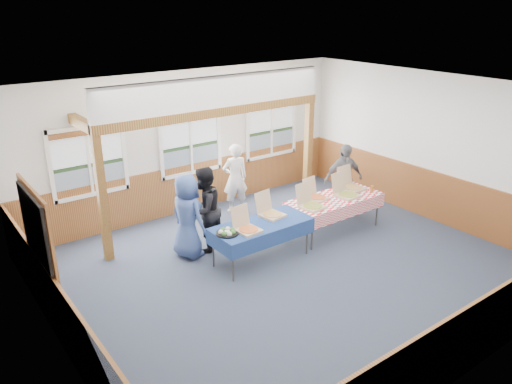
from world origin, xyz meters
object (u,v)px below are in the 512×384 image
table_right (335,200)px  woman_black (204,210)px  woman_white (235,178)px  person_grey (343,180)px  man_blue (187,216)px  table_left (261,226)px

table_right → woman_black: 2.75m
woman_white → woman_black: 1.97m
woman_black → person_grey: bearing=151.8°
woman_black → man_blue: woman_black is taller
man_blue → person_grey: (3.80, -0.31, 0.00)m
woman_white → man_blue: bearing=46.2°
table_right → man_blue: size_ratio=1.35×
woman_white → person_grey: person_grey is taller
woman_white → woman_black: size_ratio=0.96×
table_left → woman_white: woman_white is taller
person_grey → woman_white: bearing=155.2°
table_right → person_grey: bearing=45.2°
man_blue → woman_black: bearing=-97.7°
woman_black → table_left: bearing=98.9°
woman_white → table_left: bearing=80.3°
woman_white → man_blue: man_blue is taller
table_left → table_right: 1.99m
woman_white → person_grey: size_ratio=0.98×
man_blue → woman_white: bearing=-69.5°
woman_black → person_grey: 3.44m
woman_white → person_grey: (1.87, -1.56, 0.01)m
woman_black → person_grey: (3.42, -0.34, -0.02)m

